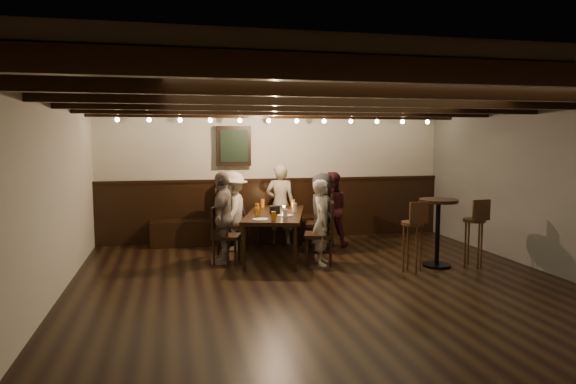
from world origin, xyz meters
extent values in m
plane|color=black|center=(0.00, 0.00, 0.00)|extent=(7.00, 7.00, 0.00)
plane|color=black|center=(0.00, 0.00, 2.40)|extent=(7.00, 7.00, 0.00)
plane|color=beige|center=(0.00, 3.50, 1.20)|extent=(6.50, 0.00, 6.50)
plane|color=#575754|center=(3.25, 0.00, 1.20)|extent=(0.00, 7.00, 7.00)
plane|color=beige|center=(-3.25, 0.00, 1.20)|extent=(0.00, 7.00, 7.00)
cube|color=black|center=(0.00, 3.46, 0.55)|extent=(6.50, 0.08, 1.10)
cube|color=black|center=(-0.80, 3.20, 0.23)|extent=(3.00, 0.45, 0.45)
cube|color=black|center=(-0.80, 3.40, 1.75)|extent=(0.62, 0.12, 0.72)
cube|color=black|center=(-0.80, 3.33, 1.75)|extent=(0.50, 0.02, 0.58)
cube|color=black|center=(0.00, -2.90, 2.31)|extent=(6.50, 0.10, 0.16)
cube|color=black|center=(0.00, -1.74, 2.31)|extent=(6.50, 0.10, 0.16)
cube|color=black|center=(0.00, -0.58, 2.31)|extent=(6.50, 0.10, 0.16)
cube|color=black|center=(0.00, 0.58, 2.31)|extent=(6.50, 0.10, 0.16)
cube|color=black|center=(0.00, 1.74, 2.31)|extent=(6.50, 0.10, 0.16)
cube|color=black|center=(0.00, 2.90, 2.31)|extent=(6.50, 0.10, 0.16)
sphere|color=#FFE099|center=(-2.75, 2.88, 2.19)|extent=(0.07, 0.07, 0.07)
sphere|color=#FFE099|center=(-1.38, 2.88, 2.19)|extent=(0.07, 0.07, 0.07)
sphere|color=#FFE099|center=(0.00, 2.88, 2.19)|extent=(0.07, 0.07, 0.07)
sphere|color=#FFE099|center=(1.38, 2.88, 2.19)|extent=(0.07, 0.07, 0.07)
sphere|color=#FFE099|center=(2.75, 2.88, 2.19)|extent=(0.07, 0.07, 0.07)
cube|color=black|center=(-0.32, 1.98, 0.68)|extent=(1.35, 2.05, 0.06)
cylinder|color=black|center=(-0.93, 1.24, 0.33)|extent=(0.06, 0.06, 0.65)
cylinder|color=black|center=(-0.42, 2.94, 0.33)|extent=(0.06, 0.06, 0.65)
cylinder|color=black|center=(-0.22, 1.03, 0.33)|extent=(0.06, 0.06, 0.65)
cylinder|color=black|center=(0.28, 2.73, 0.33)|extent=(0.06, 0.06, 0.65)
cube|color=black|center=(-0.87, 2.61, 0.42)|extent=(0.51, 0.51, 0.05)
cube|color=black|center=(-1.04, 2.66, 0.67)|extent=(0.15, 0.40, 0.45)
cube|color=black|center=(-1.12, 1.75, 0.41)|extent=(0.49, 0.49, 0.05)
cube|color=black|center=(-1.29, 1.80, 0.65)|extent=(0.15, 0.39, 0.43)
cube|color=black|center=(0.48, 2.22, 0.46)|extent=(0.55, 0.55, 0.05)
cube|color=black|center=(0.67, 2.16, 0.73)|extent=(0.17, 0.44, 0.49)
cube|color=black|center=(0.22, 1.35, 0.45)|extent=(0.54, 0.54, 0.05)
cube|color=black|center=(0.41, 1.30, 0.71)|extent=(0.16, 0.43, 0.47)
imported|color=#28282A|center=(-0.93, 3.10, 0.64)|extent=(0.71, 0.56, 1.27)
imported|color=gray|center=(-0.02, 2.99, 0.72)|extent=(0.60, 0.48, 1.43)
imported|color=#4C1A1F|center=(0.80, 2.59, 0.65)|extent=(0.75, 0.65, 1.30)
imported|color=#B8AA9C|center=(-0.91, 2.63, 0.67)|extent=(0.72, 0.97, 1.34)
imported|color=gray|center=(-1.17, 1.76, 0.70)|extent=(0.56, 0.88, 1.40)
imported|color=black|center=(0.53, 2.20, 0.66)|extent=(0.58, 0.74, 1.32)
imported|color=#B2A796|center=(0.27, 1.34, 0.64)|extent=(0.43, 0.53, 1.28)
cylinder|color=#BF7219|center=(-0.39, 2.73, 0.78)|extent=(0.07, 0.07, 0.14)
cylinder|color=#BF7219|center=(0.10, 2.53, 0.78)|extent=(0.07, 0.07, 0.14)
cylinder|color=#BF7219|center=(-0.58, 2.16, 0.78)|extent=(0.07, 0.07, 0.14)
cylinder|color=silver|center=(0.02, 2.09, 0.78)|extent=(0.07, 0.07, 0.14)
cylinder|color=#BF7219|center=(-0.66, 1.61, 0.78)|extent=(0.07, 0.07, 0.14)
cylinder|color=silver|center=(-0.29, 1.40, 0.78)|extent=(0.07, 0.07, 0.14)
cylinder|color=#BF7219|center=(-0.50, 1.20, 0.78)|extent=(0.07, 0.07, 0.14)
cylinder|color=white|center=(-0.66, 1.35, 0.72)|extent=(0.24, 0.24, 0.01)
cylinder|color=white|center=(-0.23, 1.64, 0.72)|extent=(0.24, 0.24, 0.01)
cube|color=black|center=(-0.34, 1.93, 0.77)|extent=(0.15, 0.10, 0.12)
cylinder|color=beige|center=(-0.12, 2.24, 0.73)|extent=(0.05, 0.05, 0.05)
cylinder|color=black|center=(1.89, 0.85, 0.02)|extent=(0.41, 0.41, 0.04)
cylinder|color=black|center=(1.89, 0.85, 0.49)|extent=(0.07, 0.07, 0.94)
cylinder|color=black|center=(1.89, 0.85, 0.98)|extent=(0.57, 0.57, 0.05)
cylinder|color=#342210|center=(1.39, 0.65, 0.70)|extent=(0.32, 0.32, 0.05)
cube|color=#342210|center=(1.40, 0.50, 0.87)|extent=(0.28, 0.05, 0.30)
cylinder|color=#342210|center=(2.39, 0.70, 0.70)|extent=(0.32, 0.32, 0.05)
cube|color=#342210|center=(2.40, 0.55, 0.87)|extent=(0.28, 0.05, 0.30)
camera|label=1|loc=(-1.90, -5.92, 1.89)|focal=32.00mm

